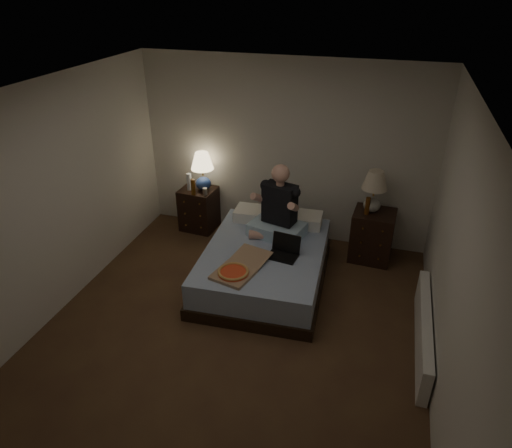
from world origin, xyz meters
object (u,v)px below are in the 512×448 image
(nightstand_right, at_px, (372,236))
(person, at_px, (278,202))
(beer_bottle_right, at_px, (367,206))
(radiator, at_px, (423,331))
(beer_bottle_left, at_px, (193,187))
(lamp_left, at_px, (203,171))
(nightstand_left, at_px, (199,209))
(water_bottle, at_px, (189,182))
(pizza_box, at_px, (233,273))
(soda_can, at_px, (205,191))
(lamp_right, at_px, (374,192))
(laptop, at_px, (283,248))
(bed, at_px, (264,265))

(nightstand_right, distance_m, person, 1.41)
(beer_bottle_right, relative_size, radiator, 0.14)
(beer_bottle_right, distance_m, person, 1.16)
(beer_bottle_left, bearing_deg, lamp_left, 71.11)
(person, bearing_deg, nightstand_left, 168.38)
(water_bottle, xyz_separation_m, pizza_box, (1.22, -1.61, -0.25))
(water_bottle, xyz_separation_m, beer_bottle_left, (0.12, -0.13, -0.01))
(soda_can, bearing_deg, beer_bottle_right, -1.13)
(radiator, bearing_deg, water_bottle, 153.70)
(lamp_right, bearing_deg, nightstand_right, -21.18)
(laptop, bearing_deg, radiator, -10.38)
(bed, xyz_separation_m, water_bottle, (-1.40, 0.98, 0.53))
(beer_bottle_right, bearing_deg, beer_bottle_left, -179.97)
(bed, relative_size, person, 2.00)
(lamp_right, height_order, soda_can, lamp_right)
(beer_bottle_right, bearing_deg, pizza_box, -131.09)
(lamp_left, distance_m, pizza_box, 2.01)
(beer_bottle_left, height_order, beer_bottle_right, beer_bottle_right)
(lamp_right, xyz_separation_m, water_bottle, (-2.56, 0.04, -0.20))
(nightstand_left, height_order, radiator, nightstand_left)
(nightstand_right, distance_m, pizza_box, 2.09)
(lamp_left, bearing_deg, pizza_box, -58.37)
(nightstand_left, distance_m, beer_bottle_left, 0.47)
(pizza_box, bearing_deg, nightstand_right, 61.62)
(lamp_left, bearing_deg, beer_bottle_left, -108.89)
(nightstand_right, relative_size, soda_can, 6.84)
(water_bottle, bearing_deg, pizza_box, -52.79)
(person, relative_size, radiator, 0.58)
(pizza_box, bearing_deg, bed, 87.86)
(laptop, bearing_deg, nightstand_left, 151.24)
(bed, relative_size, lamp_right, 3.32)
(lamp_right, bearing_deg, water_bottle, 179.16)
(nightstand_left, distance_m, pizza_box, 2.01)
(lamp_left, bearing_deg, bed, -40.83)
(lamp_right, height_order, beer_bottle_left, lamp_right)
(nightstand_right, relative_size, radiator, 0.43)
(soda_can, xyz_separation_m, laptop, (1.38, -1.00, -0.10))
(bed, distance_m, beer_bottle_right, 1.51)
(laptop, bearing_deg, beer_bottle_left, 155.63)
(soda_can, height_order, pizza_box, soda_can)
(nightstand_left, xyz_separation_m, water_bottle, (-0.10, -0.05, 0.44))
(person, bearing_deg, pizza_box, -89.13)
(lamp_left, relative_size, beer_bottle_right, 2.43)
(beer_bottle_left, xyz_separation_m, laptop, (1.53, -0.96, -0.16))
(bed, relative_size, soda_can, 18.60)
(soda_can, distance_m, laptop, 1.70)
(nightstand_left, relative_size, lamp_left, 1.13)
(pizza_box, bearing_deg, laptop, 64.18)
(lamp_left, xyz_separation_m, laptop, (1.46, -1.16, -0.33))
(pizza_box, distance_m, radiator, 2.05)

